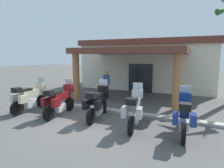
# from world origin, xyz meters

# --- Properties ---
(ground_plane) EXTENTS (80.00, 80.00, 0.00)m
(ground_plane) POSITION_xyz_m (0.00, 0.00, 0.00)
(ground_plane) COLOR #514F4C
(motel_building) EXTENTS (10.93, 10.56, 3.96)m
(motel_building) POSITION_xyz_m (-0.09, 9.67, 2.04)
(motel_building) COLOR silver
(motel_building) RESTS_ON ground_plane
(motorcycle_cream) EXTENTS (0.71, 2.21, 1.61)m
(motorcycle_cream) POSITION_xyz_m (-3.38, -0.14, 0.70)
(motorcycle_cream) COLOR black
(motorcycle_cream) RESTS_ON ground_plane
(motorcycle_maroon) EXTENTS (0.74, 2.21, 1.61)m
(motorcycle_maroon) POSITION_xyz_m (-1.60, -0.05, 0.70)
(motorcycle_maroon) COLOR black
(motorcycle_maroon) RESTS_ON ground_plane
(motorcycle_black) EXTENTS (0.85, 2.20, 1.61)m
(motorcycle_black) POSITION_xyz_m (0.18, 0.31, 0.70)
(motorcycle_black) COLOR black
(motorcycle_black) RESTS_ON ground_plane
(motorcycle_silver) EXTENTS (0.87, 2.20, 1.61)m
(motorcycle_silver) POSITION_xyz_m (1.95, 0.03, 0.70)
(motorcycle_silver) COLOR black
(motorcycle_silver) RESTS_ON ground_plane
(motorcycle_blue) EXTENTS (0.73, 2.21, 1.61)m
(motorcycle_blue) POSITION_xyz_m (3.73, 0.09, 0.70)
(motorcycle_blue) COLOR black
(motorcycle_blue) RESTS_ON ground_plane
(pedestrian) EXTENTS (0.32, 0.51, 1.78)m
(pedestrian) POSITION_xyz_m (-1.19, 3.86, 1.04)
(pedestrian) COLOR black
(pedestrian) RESTS_ON ground_plane
(curb_strip) EXTENTS (10.88, 0.36, 0.12)m
(curb_strip) POSITION_xyz_m (0.18, 1.48, 0.06)
(curb_strip) COLOR #ADA89E
(curb_strip) RESTS_ON ground_plane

